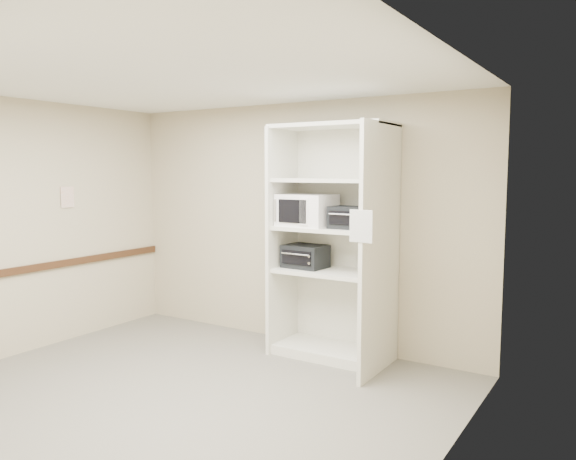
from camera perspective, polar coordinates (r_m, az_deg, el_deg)
The scene contains 12 objects.
floor at distance 5.11m, azimuth -11.43°, elevation -16.48°, with size 4.50×4.00×0.01m, color #666157.
ceiling at distance 4.78m, azimuth -12.12°, elevation 14.98°, with size 4.50×4.00×0.01m, color white.
wall_back at distance 6.35m, azimuth 0.81°, elevation 0.64°, with size 4.50×0.02×2.70m, color tan.
wall_left at distance 6.52m, azimuth -26.22°, elevation 0.16°, with size 0.02×4.00×2.70m, color tan.
wall_right at distance 3.61m, azimuth 15.10°, elevation -3.68°, with size 0.02×4.00×2.70m, color tan.
shelving_unit at distance 5.79m, azimuth 4.92°, elevation -2.08°, with size 1.24×0.92×2.42m.
microwave at distance 5.87m, azimuth 1.94°, elevation 2.03°, with size 0.55×0.42×0.33m, color white.
toaster_oven_upper at distance 5.64m, azimuth 6.38°, elevation 1.27°, with size 0.39×0.29×0.22m, color black.
toaster_oven_lower at distance 5.97m, azimuth 1.77°, elevation -2.68°, with size 0.44×0.33×0.24m, color black.
paper_sign at distance 4.95m, azimuth 7.42°, elevation 0.39°, with size 0.22×0.01×0.28m, color white.
chair_rail at distance 6.55m, azimuth -25.93°, elevation -3.76°, with size 0.04×3.98×0.08m, color #382010.
wall_poster at distance 6.86m, azimuth -21.50°, elevation 3.13°, with size 0.01×0.17×0.24m, color silver.
Camera 1 is at (3.27, -3.41, 1.94)m, focal length 35.00 mm.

